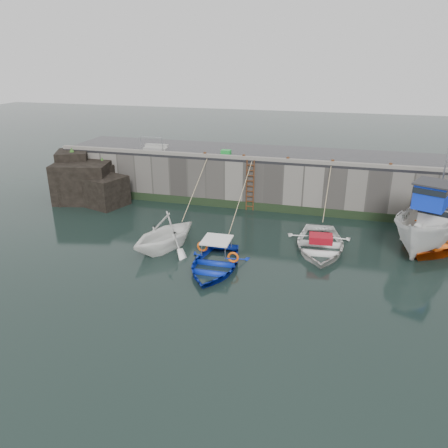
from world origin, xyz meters
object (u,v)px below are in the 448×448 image
(ladder, at_px, (250,186))
(boat_near_white, at_px, (165,248))
(boat_far_white, at_px, (429,227))
(bollard_d, at_px, (333,162))
(boat_near_blue, at_px, (214,268))
(boat_near_navy, at_px, (319,249))
(fish_crate, at_px, (226,152))
(bollard_e, at_px, (391,166))
(bollard_a, at_px, (205,154))
(boat_far_orange, at_px, (435,234))
(bollard_b, at_px, (244,157))
(bollard_c, at_px, (288,159))

(ladder, bearing_deg, boat_near_white, -113.54)
(boat_far_white, distance_m, bollard_d, 6.47)
(boat_near_blue, relative_size, boat_near_navy, 0.88)
(fish_crate, distance_m, bollard_e, 9.92)
(bollard_a, distance_m, bollard_e, 11.00)
(ladder, relative_size, fish_crate, 5.33)
(boat_near_blue, relative_size, boat_far_orange, 0.54)
(bollard_a, xyz_separation_m, bollard_e, (11.00, 0.00, 0.00))
(boat_far_white, bearing_deg, boat_near_blue, -129.53)
(bollard_b, bearing_deg, boat_far_white, -18.24)
(bollard_c, bearing_deg, fish_crate, 167.15)
(boat_near_white, height_order, bollard_e, bollard_e)
(bollard_a, bearing_deg, fish_crate, 39.67)
(ladder, bearing_deg, bollard_c, 8.67)
(boat_near_blue, bearing_deg, bollard_d, 59.87)
(bollard_b, height_order, bollard_d, same)
(ladder, xyz_separation_m, bollard_e, (8.00, 0.34, 1.71))
(bollard_d, bearing_deg, boat_far_white, -34.07)
(boat_near_white, bearing_deg, fish_crate, 104.34)
(boat_near_white, bearing_deg, bollard_e, 54.81)
(boat_far_white, relative_size, bollard_e, 25.81)
(boat_near_blue, bearing_deg, bollard_a, 108.69)
(bollard_b, relative_size, bollard_e, 1.00)
(boat_near_navy, height_order, boat_far_orange, boat_far_orange)
(ladder, distance_m, bollard_c, 2.81)
(boat_far_orange, relative_size, bollard_a, 29.00)
(boat_near_blue, bearing_deg, boat_near_white, 153.28)
(ladder, bearing_deg, bollard_e, 2.40)
(boat_far_white, xyz_separation_m, boat_far_orange, (0.54, 0.78, -0.65))
(bollard_a, height_order, bollard_c, same)
(ladder, bearing_deg, boat_far_white, -17.34)
(boat_near_blue, height_order, bollard_c, bollard_c)
(bollard_c, bearing_deg, boat_far_white, -24.04)
(boat_near_navy, height_order, bollard_b, bollard_b)
(boat_far_white, height_order, bollard_c, boat_far_white)
(fish_crate, bearing_deg, bollard_d, -5.69)
(fish_crate, xyz_separation_m, bollard_b, (1.38, -0.93, -0.01))
(boat_near_blue, relative_size, bollard_e, 15.77)
(ladder, bearing_deg, fish_crate, 146.02)
(bollard_d, bearing_deg, fish_crate, 172.07)
(bollard_a, relative_size, bollard_c, 1.00)
(ladder, xyz_separation_m, boat_far_white, (9.84, -3.07, -0.49))
(boat_near_navy, xyz_separation_m, bollard_d, (0.18, 5.14, 3.30))
(fish_crate, relative_size, bollard_d, 2.15)
(boat_near_navy, distance_m, bollard_d, 6.11)
(boat_near_blue, height_order, fish_crate, fish_crate)
(boat_near_blue, xyz_separation_m, bollard_d, (4.73, 8.53, 3.30))
(bollard_a, xyz_separation_m, bollard_b, (2.50, 0.00, 0.00))
(bollard_a, height_order, bollard_e, same)
(boat_near_blue, relative_size, bollard_b, 15.77)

